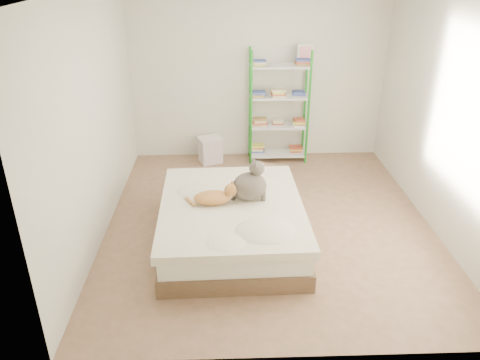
{
  "coord_description": "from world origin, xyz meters",
  "views": [
    {
      "loc": [
        -0.51,
        -4.82,
        2.9
      ],
      "look_at": [
        -0.35,
        -0.13,
        0.62
      ],
      "focal_mm": 35.0,
      "sensor_mm": 36.0,
      "label": 1
    }
  ],
  "objects_px": {
    "orange_cat": "(212,196)",
    "grey_cat": "(250,181)",
    "bed": "(232,223)",
    "shelf_unit": "(279,108)",
    "cardboard_box": "(268,180)",
    "white_bin": "(210,150)"
  },
  "relations": [
    {
      "from": "grey_cat",
      "to": "cardboard_box",
      "type": "relative_size",
      "value": 0.75
    },
    {
      "from": "bed",
      "to": "shelf_unit",
      "type": "distance_m",
      "value": 2.5
    },
    {
      "from": "orange_cat",
      "to": "white_bin",
      "type": "height_order",
      "value": "orange_cat"
    },
    {
      "from": "bed",
      "to": "orange_cat",
      "type": "xyz_separation_m",
      "value": [
        -0.21,
        0.0,
        0.34
      ]
    },
    {
      "from": "orange_cat",
      "to": "grey_cat",
      "type": "distance_m",
      "value": 0.43
    },
    {
      "from": "shelf_unit",
      "to": "cardboard_box",
      "type": "distance_m",
      "value": 1.3
    },
    {
      "from": "grey_cat",
      "to": "white_bin",
      "type": "height_order",
      "value": "grey_cat"
    },
    {
      "from": "orange_cat",
      "to": "cardboard_box",
      "type": "relative_size",
      "value": 0.77
    },
    {
      "from": "orange_cat",
      "to": "cardboard_box",
      "type": "bearing_deg",
      "value": 56.82
    },
    {
      "from": "white_bin",
      "to": "cardboard_box",
      "type": "bearing_deg",
      "value": -52.02
    },
    {
      "from": "bed",
      "to": "shelf_unit",
      "type": "height_order",
      "value": "shelf_unit"
    },
    {
      "from": "bed",
      "to": "grey_cat",
      "type": "xyz_separation_m",
      "value": [
        0.2,
        0.09,
        0.47
      ]
    },
    {
      "from": "bed",
      "to": "cardboard_box",
      "type": "distance_m",
      "value": 1.32
    },
    {
      "from": "bed",
      "to": "orange_cat",
      "type": "distance_m",
      "value": 0.39
    },
    {
      "from": "shelf_unit",
      "to": "white_bin",
      "type": "height_order",
      "value": "shelf_unit"
    },
    {
      "from": "bed",
      "to": "shelf_unit",
      "type": "xyz_separation_m",
      "value": [
        0.75,
        2.31,
        0.58
      ]
    },
    {
      "from": "orange_cat",
      "to": "grey_cat",
      "type": "bearing_deg",
      "value": 9.49
    },
    {
      "from": "orange_cat",
      "to": "grey_cat",
      "type": "xyz_separation_m",
      "value": [
        0.4,
        0.09,
        0.13
      ]
    },
    {
      "from": "cardboard_box",
      "to": "orange_cat",
      "type": "bearing_deg",
      "value": -91.53
    },
    {
      "from": "orange_cat",
      "to": "white_bin",
      "type": "xyz_separation_m",
      "value": [
        -0.08,
        2.23,
        -0.38
      ]
    },
    {
      "from": "orange_cat",
      "to": "white_bin",
      "type": "distance_m",
      "value": 2.26
    },
    {
      "from": "shelf_unit",
      "to": "cardboard_box",
      "type": "relative_size",
      "value": 2.86
    }
  ]
}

